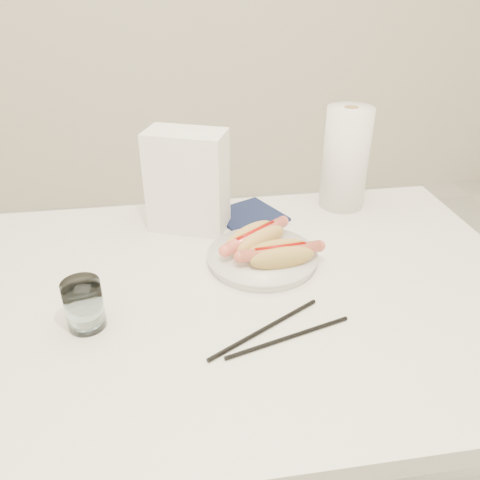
{
  "coord_description": "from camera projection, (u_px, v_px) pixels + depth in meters",
  "views": [
    {
      "loc": [
        -0.1,
        -0.75,
        1.3
      ],
      "look_at": [
        0.03,
        0.06,
        0.82
      ],
      "focal_mm": 36.11,
      "sensor_mm": 36.0,
      "label": 1
    }
  ],
  "objects": [
    {
      "name": "plate",
      "position": [
        262.0,
        259.0,
        1.01
      ],
      "size": [
        0.25,
        0.25,
        0.02
      ],
      "primitive_type": "cylinder",
      "rotation": [
        0.0,
        0.0,
        0.14
      ],
      "color": "white",
      "rests_on": "table"
    },
    {
      "name": "water_glass",
      "position": [
        84.0,
        305.0,
        0.82
      ],
      "size": [
        0.06,
        0.06,
        0.09
      ],
      "primitive_type": "cylinder",
      "color": "silver",
      "rests_on": "table"
    },
    {
      "name": "navy_napkin",
      "position": [
        249.0,
        216.0,
        1.19
      ],
      "size": [
        0.2,
        0.2,
        0.01
      ],
      "primitive_type": "cube",
      "rotation": [
        0.0,
        0.0,
        0.46
      ],
      "color": "#131B3C",
      "rests_on": "table"
    },
    {
      "name": "chopstick_near",
      "position": [
        265.0,
        329.0,
        0.83
      ],
      "size": [
        0.21,
        0.13,
        0.01
      ],
      "primitive_type": "cylinder",
      "rotation": [
        0.0,
        1.57,
        0.53
      ],
      "color": "black",
      "rests_on": "table"
    },
    {
      "name": "hotdog_left",
      "position": [
        255.0,
        239.0,
        1.02
      ],
      "size": [
        0.16,
        0.14,
        0.05
      ],
      "rotation": [
        0.0,
        0.0,
        0.63
      ],
      "color": "#DAA657",
      "rests_on": "plate"
    },
    {
      "name": "chopstick_far",
      "position": [
        289.0,
        337.0,
        0.81
      ],
      "size": [
        0.23,
        0.07,
        0.01
      ],
      "primitive_type": "cylinder",
      "rotation": [
        0.0,
        1.57,
        0.29
      ],
      "color": "black",
      "rests_on": "table"
    },
    {
      "name": "table",
      "position": [
        230.0,
        313.0,
        0.96
      ],
      "size": [
        1.2,
        0.8,
        0.75
      ],
      "color": "white",
      "rests_on": "ground"
    },
    {
      "name": "hotdog_right",
      "position": [
        280.0,
        254.0,
        0.96
      ],
      "size": [
        0.17,
        0.08,
        0.05
      ],
      "rotation": [
        0.0,
        0.0,
        0.1
      ],
      "color": "tan",
      "rests_on": "plate"
    },
    {
      "name": "paper_towel_roll",
      "position": [
        346.0,
        158.0,
        1.19
      ],
      "size": [
        0.13,
        0.13,
        0.25
      ],
      "primitive_type": "cylinder",
      "rotation": [
        0.0,
        0.0,
        -0.16
      ],
      "color": "white",
      "rests_on": "table"
    },
    {
      "name": "napkin_box",
      "position": [
        188.0,
        181.0,
        1.09
      ],
      "size": [
        0.2,
        0.15,
        0.23
      ],
      "primitive_type": "cube",
      "rotation": [
        0.0,
        0.0,
        -0.38
      ],
      "color": "white",
      "rests_on": "table"
    }
  ]
}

